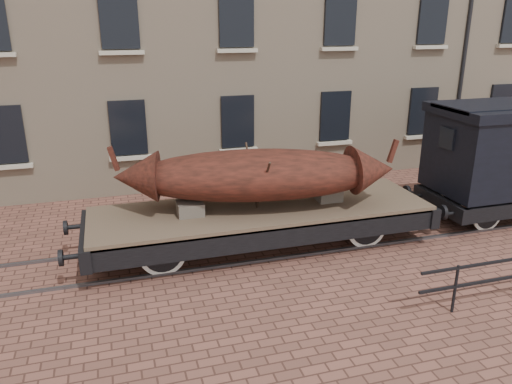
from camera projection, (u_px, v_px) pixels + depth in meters
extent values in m
plane|color=brown|center=(250.00, 249.00, 12.33)|extent=(90.00, 90.00, 0.00)
cube|color=black|center=(5.00, 135.00, 14.48)|extent=(1.10, 0.12, 1.70)
cube|color=beige|center=(10.00, 167.00, 14.74)|extent=(1.30, 0.18, 0.12)
cube|color=black|center=(128.00, 128.00, 15.42)|extent=(1.10, 0.12, 1.70)
cube|color=beige|center=(131.00, 158.00, 15.68)|extent=(1.30, 0.18, 0.12)
cube|color=black|center=(238.00, 121.00, 16.36)|extent=(1.10, 0.12, 1.70)
cube|color=beige|center=(238.00, 150.00, 16.62)|extent=(1.30, 0.18, 0.12)
cube|color=black|center=(335.00, 116.00, 17.31)|extent=(1.10, 0.12, 1.70)
cube|color=beige|center=(334.00, 143.00, 17.57)|extent=(1.30, 0.18, 0.12)
cube|color=black|center=(423.00, 111.00, 18.25)|extent=(1.10, 0.12, 1.70)
cube|color=beige|center=(421.00, 137.00, 18.51)|extent=(1.30, 0.18, 0.12)
cube|color=black|center=(501.00, 106.00, 19.19)|extent=(1.10, 0.12, 1.70)
cube|color=beige|center=(499.00, 131.00, 19.45)|extent=(1.30, 0.18, 0.12)
cube|color=black|center=(119.00, 18.00, 14.37)|extent=(1.10, 0.12, 1.70)
cube|color=beige|center=(122.00, 53.00, 14.63)|extent=(1.30, 0.18, 0.12)
cube|color=black|center=(236.00, 18.00, 15.31)|extent=(1.10, 0.12, 1.70)
cube|color=beige|center=(237.00, 51.00, 15.57)|extent=(1.30, 0.18, 0.12)
cube|color=black|center=(340.00, 18.00, 16.26)|extent=(1.10, 0.12, 1.70)
cube|color=beige|center=(339.00, 49.00, 16.51)|extent=(1.30, 0.18, 0.12)
cube|color=black|center=(433.00, 18.00, 17.20)|extent=(1.10, 0.12, 1.70)
cube|color=beige|center=(431.00, 47.00, 17.46)|extent=(1.30, 0.18, 0.12)
cube|color=beige|center=(512.00, 46.00, 18.40)|extent=(1.30, 0.18, 0.12)
cube|color=#59595E|center=(258.00, 261.00, 11.67)|extent=(30.00, 0.08, 0.06)
cube|color=#59595E|center=(242.00, 236.00, 12.97)|extent=(30.00, 0.08, 0.06)
cylinder|color=black|center=(455.00, 289.00, 9.53)|extent=(0.06, 0.06, 1.00)
cube|color=brown|center=(262.00, 209.00, 12.07)|extent=(8.14, 2.39, 0.13)
cube|color=black|center=(276.00, 237.00, 11.16)|extent=(8.14, 0.17, 0.49)
cube|color=black|center=(249.00, 204.00, 13.16)|extent=(8.14, 0.17, 0.49)
cube|color=black|center=(87.00, 239.00, 11.06)|extent=(0.24, 2.50, 0.49)
cylinder|color=black|center=(70.00, 257.00, 10.24)|extent=(0.38, 0.11, 0.11)
cylinder|color=black|center=(61.00, 258.00, 10.19)|extent=(0.09, 0.35, 0.35)
cylinder|color=black|center=(74.00, 227.00, 11.72)|extent=(0.38, 0.11, 0.11)
cylinder|color=black|center=(66.00, 228.00, 11.67)|extent=(0.09, 0.35, 0.35)
cube|color=black|center=(408.00, 203.00, 13.25)|extent=(0.24, 2.50, 0.49)
cylinder|color=black|center=(436.00, 212.00, 12.60)|extent=(0.38, 0.11, 0.11)
cylinder|color=black|center=(443.00, 212.00, 12.65)|extent=(0.09, 0.35, 0.35)
cylinder|color=black|center=(401.00, 192.00, 14.07)|extent=(0.38, 0.11, 0.11)
cylinder|color=black|center=(407.00, 191.00, 14.12)|extent=(0.09, 0.35, 0.35)
cylinder|color=black|center=(159.00, 241.00, 11.56)|extent=(0.11, 2.06, 0.11)
cylinder|color=white|center=(163.00, 254.00, 10.91)|extent=(1.04, 0.08, 1.04)
cylinder|color=black|center=(163.00, 254.00, 10.91)|extent=(0.85, 0.11, 0.85)
cube|color=black|center=(163.00, 245.00, 10.71)|extent=(0.98, 0.09, 0.11)
cylinder|color=white|center=(156.00, 229.00, 12.22)|extent=(1.04, 0.08, 1.04)
cylinder|color=black|center=(156.00, 229.00, 12.22)|extent=(0.85, 0.11, 0.85)
cube|color=black|center=(155.00, 217.00, 12.25)|extent=(0.98, 0.09, 0.11)
cylinder|color=black|center=(354.00, 217.00, 12.91)|extent=(0.11, 2.06, 0.11)
cylinder|color=white|center=(367.00, 228.00, 12.26)|extent=(1.04, 0.08, 1.04)
cylinder|color=black|center=(367.00, 228.00, 12.26)|extent=(0.85, 0.11, 0.85)
cube|color=black|center=(371.00, 220.00, 12.05)|extent=(0.98, 0.09, 0.11)
cylinder|color=white|center=(341.00, 208.00, 13.56)|extent=(1.04, 0.08, 1.04)
cylinder|color=black|center=(341.00, 208.00, 13.56)|extent=(0.85, 0.11, 0.85)
cube|color=black|center=(340.00, 197.00, 13.59)|extent=(0.98, 0.09, 0.11)
cube|color=black|center=(262.00, 225.00, 12.21)|extent=(4.34, 0.07, 0.07)
cube|color=#706255|center=(190.00, 208.00, 11.53)|extent=(0.60, 0.54, 0.30)
cube|color=#706255|center=(328.00, 194.00, 12.47)|extent=(0.60, 0.54, 0.30)
ellipsoid|color=#5C2218|center=(257.00, 175.00, 11.75)|extent=(6.16, 2.89, 1.18)
cone|color=#5C2218|center=(136.00, 177.00, 11.45)|extent=(1.21, 1.29, 1.12)
cube|color=#5C2218|center=(114.00, 159.00, 11.26)|extent=(0.25, 0.16, 0.57)
cone|color=#5C2218|center=(373.00, 169.00, 12.01)|extent=(1.21, 1.29, 1.12)
cube|color=#5C2218|center=(393.00, 151.00, 11.91)|extent=(0.25, 0.16, 0.57)
cylinder|color=#39291F|center=(263.00, 186.00, 11.36)|extent=(0.05, 1.01, 1.41)
cylinder|color=#39291F|center=(251.00, 174.00, 12.23)|extent=(0.05, 1.01, 1.41)
cube|color=black|center=(496.00, 184.00, 15.20)|extent=(5.44, 0.14, 0.41)
cube|color=black|center=(439.00, 203.00, 13.57)|extent=(0.20, 2.17, 0.41)
cylinder|color=black|center=(443.00, 214.00, 12.80)|extent=(0.07, 0.29, 0.29)
cylinder|color=black|center=(411.00, 196.00, 14.11)|extent=(0.07, 0.29, 0.29)
cylinder|color=black|center=(469.00, 207.00, 13.90)|extent=(0.09, 1.72, 0.09)
cylinder|color=white|center=(487.00, 216.00, 13.25)|extent=(0.87, 0.06, 0.87)
cylinder|color=black|center=(487.00, 216.00, 13.25)|extent=(0.71, 0.09, 0.71)
cylinder|color=white|center=(453.00, 198.00, 14.55)|extent=(0.87, 0.06, 0.87)
cylinder|color=black|center=(453.00, 198.00, 14.55)|extent=(0.71, 0.09, 0.71)
cube|color=black|center=(447.00, 138.00, 12.96)|extent=(0.07, 0.54, 0.54)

